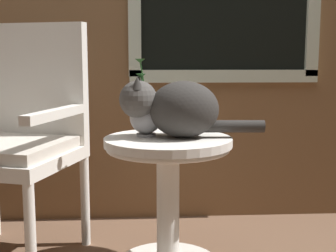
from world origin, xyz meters
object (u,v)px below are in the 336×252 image
object	(u,v)px
wicker_side_table	(168,181)
cat	(176,108)
pewter_vase_with_ivy	(146,114)
wicker_chair	(17,130)

from	to	relation	value
wicker_side_table	cat	distance (m)	0.32
cat	pewter_vase_with_ivy	size ratio (longest dim) A/B	1.85
cat	pewter_vase_with_ivy	xyz separation A→B (m)	(-0.13, 0.04, -0.03)
wicker_chair	pewter_vase_with_ivy	distance (m)	0.62
wicker_chair	cat	distance (m)	0.76
cat	pewter_vase_with_ivy	bearing A→B (deg)	162.98
wicker_side_table	pewter_vase_with_ivy	distance (m)	0.31
wicker_side_table	wicker_chair	distance (m)	0.75
wicker_chair	wicker_side_table	bearing A→B (deg)	-17.03
wicker_side_table	pewter_vase_with_ivy	bearing A→B (deg)	155.45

